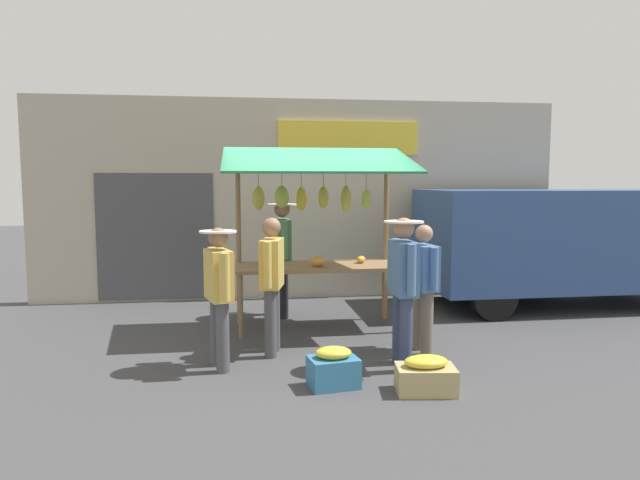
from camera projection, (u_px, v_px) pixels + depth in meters
The scene contains 11 objects.
ground_plane at pixel (317, 328), 7.88m from camera, with size 40.00×40.00×0.00m, color #424244.
street_backdrop at pixel (298, 200), 9.86m from camera, with size 9.00×0.30×3.40m.
market_stall at pixel (316, 214), 7.76m from camera, with size 2.50×1.46×2.50m.
vendor_with_sunhat at pixel (282, 248), 8.45m from camera, with size 0.45×0.72×1.72m.
shopper_with_ponytail at pixel (423, 280), 6.67m from camera, with size 0.27×0.66×1.51m.
shopper_with_shopping_bag at pixel (272, 276), 6.59m from camera, with size 0.31×0.68×1.60m.
shopper_in_grey_tee at pixel (403, 280), 6.10m from camera, with size 0.42×0.70×1.63m.
shopper_in_striped_shirt at pixel (219, 287), 6.07m from camera, with size 0.39×0.64×1.53m.
parked_van at pixel (551, 237), 9.20m from camera, with size 4.42×1.90×1.88m.
produce_crate_near at pixel (426, 376), 5.45m from camera, with size 0.60×0.43×0.36m.
produce_crate_side at pixel (333, 368), 5.60m from camera, with size 0.52×0.41×0.40m.
Camera 1 is at (0.99, 7.65, 2.01)m, focal length 32.04 mm.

